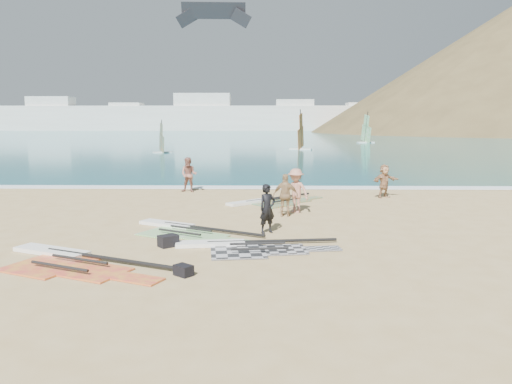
{
  "coord_description": "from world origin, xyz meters",
  "views": [
    {
      "loc": [
        0.34,
        -14.92,
        3.77
      ],
      "look_at": [
        0.01,
        4.0,
        1.0
      ],
      "focal_mm": 35.0,
      "sensor_mm": 36.0,
      "label": 1
    }
  ],
  "objects_px": {
    "beachgoer_mid": "(296,191)",
    "rig_green": "(182,230)",
    "rig_orange": "(270,202)",
    "person_wetsuit": "(267,209)",
    "rig_grey": "(243,247)",
    "gear_bag_far": "(183,270)",
    "beachgoer_left": "(189,175)",
    "rig_red": "(69,261)",
    "gear_bag_near": "(168,241)",
    "beachgoer_right": "(384,181)",
    "beachgoer_back": "(286,195)"
  },
  "relations": [
    {
      "from": "gear_bag_far",
      "to": "rig_grey",
      "type": "bearing_deg",
      "value": 62.51
    },
    {
      "from": "beachgoer_right",
      "to": "beachgoer_mid",
      "type": "bearing_deg",
      "value": -166.99
    },
    {
      "from": "beachgoer_left",
      "to": "gear_bag_near",
      "type": "bearing_deg",
      "value": -76.56
    },
    {
      "from": "rig_grey",
      "to": "rig_orange",
      "type": "xyz_separation_m",
      "value": [
        0.86,
        8.11,
        0.0
      ]
    },
    {
      "from": "rig_grey",
      "to": "beachgoer_mid",
      "type": "relative_size",
      "value": 2.74
    },
    {
      "from": "beachgoer_left",
      "to": "beachgoer_back",
      "type": "height_order",
      "value": "beachgoer_left"
    },
    {
      "from": "beachgoer_mid",
      "to": "rig_green",
      "type": "bearing_deg",
      "value": -105.19
    },
    {
      "from": "rig_grey",
      "to": "rig_orange",
      "type": "distance_m",
      "value": 8.15
    },
    {
      "from": "rig_orange",
      "to": "rig_green",
      "type": "bearing_deg",
      "value": -158.28
    },
    {
      "from": "rig_grey",
      "to": "rig_orange",
      "type": "bearing_deg",
      "value": 76.88
    },
    {
      "from": "rig_grey",
      "to": "rig_red",
      "type": "distance_m",
      "value": 4.82
    },
    {
      "from": "beachgoer_left",
      "to": "beachgoer_right",
      "type": "distance_m",
      "value": 9.88
    },
    {
      "from": "rig_orange",
      "to": "person_wetsuit",
      "type": "relative_size",
      "value": 2.75
    },
    {
      "from": "rig_red",
      "to": "gear_bag_far",
      "type": "xyz_separation_m",
      "value": [
        3.24,
        -1.07,
        0.08
      ]
    },
    {
      "from": "rig_grey",
      "to": "gear_bag_far",
      "type": "xyz_separation_m",
      "value": [
        -1.34,
        -2.58,
        0.08
      ]
    },
    {
      "from": "beachgoer_back",
      "to": "gear_bag_near",
      "type": "bearing_deg",
      "value": 60.09
    },
    {
      "from": "rig_red",
      "to": "gear_bag_near",
      "type": "distance_m",
      "value": 2.89
    },
    {
      "from": "rig_green",
      "to": "beachgoer_mid",
      "type": "relative_size",
      "value": 2.54
    },
    {
      "from": "rig_grey",
      "to": "gear_bag_far",
      "type": "height_order",
      "value": "gear_bag_far"
    },
    {
      "from": "rig_orange",
      "to": "rig_grey",
      "type": "bearing_deg",
      "value": -136.97
    },
    {
      "from": "rig_grey",
      "to": "gear_bag_far",
      "type": "bearing_deg",
      "value": -124.53
    },
    {
      "from": "gear_bag_near",
      "to": "beachgoer_back",
      "type": "height_order",
      "value": "beachgoer_back"
    },
    {
      "from": "rig_grey",
      "to": "person_wetsuit",
      "type": "distance_m",
      "value": 2.3
    },
    {
      "from": "gear_bag_near",
      "to": "gear_bag_far",
      "type": "bearing_deg",
      "value": -71.93
    },
    {
      "from": "gear_bag_far",
      "to": "rig_orange",
      "type": "bearing_deg",
      "value": 78.33
    },
    {
      "from": "rig_orange",
      "to": "person_wetsuit",
      "type": "bearing_deg",
      "value": -132.32
    },
    {
      "from": "person_wetsuit",
      "to": "beachgoer_mid",
      "type": "distance_m",
      "value": 3.87
    },
    {
      "from": "rig_orange",
      "to": "person_wetsuit",
      "type": "distance_m",
      "value": 6.11
    },
    {
      "from": "person_wetsuit",
      "to": "beachgoer_left",
      "type": "relative_size",
      "value": 0.91
    },
    {
      "from": "rig_grey",
      "to": "rig_red",
      "type": "relative_size",
      "value": 0.94
    },
    {
      "from": "beachgoer_left",
      "to": "rig_red",
      "type": "bearing_deg",
      "value": -87.53
    },
    {
      "from": "rig_green",
      "to": "rig_red",
      "type": "xyz_separation_m",
      "value": [
        -2.4,
        -3.75,
        0.0
      ]
    },
    {
      "from": "gear_bag_far",
      "to": "beachgoer_right",
      "type": "bearing_deg",
      "value": 57.87
    },
    {
      "from": "beachgoer_mid",
      "to": "beachgoer_back",
      "type": "relative_size",
      "value": 1.08
    },
    {
      "from": "rig_green",
      "to": "beachgoer_right",
      "type": "bearing_deg",
      "value": 69.22
    },
    {
      "from": "rig_red",
      "to": "beachgoer_left",
      "type": "distance_m",
      "value": 13.06
    },
    {
      "from": "rig_green",
      "to": "rig_red",
      "type": "bearing_deg",
      "value": -94.63
    },
    {
      "from": "rig_red",
      "to": "person_wetsuit",
      "type": "bearing_deg",
      "value": 57.65
    },
    {
      "from": "rig_grey",
      "to": "rig_green",
      "type": "height_order",
      "value": "same"
    },
    {
      "from": "person_wetsuit",
      "to": "beachgoer_left",
      "type": "bearing_deg",
      "value": 80.18
    },
    {
      "from": "beachgoer_back",
      "to": "beachgoer_right",
      "type": "xyz_separation_m",
      "value": [
        4.96,
        4.82,
        -0.03
      ]
    },
    {
      "from": "rig_green",
      "to": "person_wetsuit",
      "type": "height_order",
      "value": "person_wetsuit"
    },
    {
      "from": "person_wetsuit",
      "to": "gear_bag_near",
      "type": "bearing_deg",
      "value": 178.84
    },
    {
      "from": "rig_red",
      "to": "person_wetsuit",
      "type": "xyz_separation_m",
      "value": [
        5.29,
        3.56,
        0.77
      ]
    },
    {
      "from": "beachgoer_back",
      "to": "rig_orange",
      "type": "bearing_deg",
      "value": -71.66
    },
    {
      "from": "rig_orange",
      "to": "beachgoer_right",
      "type": "height_order",
      "value": "beachgoer_right"
    },
    {
      "from": "beachgoer_mid",
      "to": "beachgoer_right",
      "type": "bearing_deg",
      "value": 75.6
    },
    {
      "from": "rig_grey",
      "to": "beachgoer_left",
      "type": "relative_size",
      "value": 2.73
    },
    {
      "from": "gear_bag_far",
      "to": "person_wetsuit",
      "type": "distance_m",
      "value": 5.11
    },
    {
      "from": "rig_red",
      "to": "beachgoer_back",
      "type": "xyz_separation_m",
      "value": [
        6.02,
        6.44,
        0.79
      ]
    }
  ]
}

